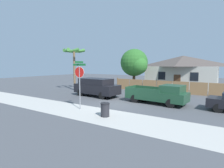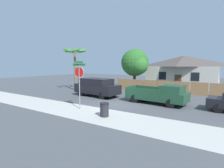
# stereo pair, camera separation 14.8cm
# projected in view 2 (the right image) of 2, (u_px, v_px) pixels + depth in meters

# --- Properties ---
(ground_plane) EXTENTS (80.00, 80.00, 0.00)m
(ground_plane) POSITION_uv_depth(u_px,v_px,m) (116.00, 103.00, 14.94)
(ground_plane) COLOR #4C4F54
(sidewalk_strip) EXTENTS (36.00, 3.20, 0.01)m
(sidewalk_strip) POSITION_uv_depth(u_px,v_px,m) (89.00, 113.00, 11.94)
(sidewalk_strip) COLOR beige
(sidewalk_strip) RESTS_ON ground
(wooden_fence) EXTENTS (13.17, 0.12, 1.51)m
(wooden_fence) POSITION_uv_depth(u_px,v_px,m) (165.00, 87.00, 20.96)
(wooden_fence) COLOR #997047
(wooden_fence) RESTS_ON ground
(house) EXTENTS (10.13, 7.82, 4.71)m
(house) POSITION_uv_depth(u_px,v_px,m) (184.00, 71.00, 26.55)
(house) COLOR beige
(house) RESTS_ON ground
(oak_tree) EXTENTS (3.95, 3.76, 5.51)m
(oak_tree) POSITION_uv_depth(u_px,v_px,m) (136.00, 63.00, 24.03)
(oak_tree) COLOR brown
(oak_tree) RESTS_ON ground
(palm_tree) EXTENTS (2.67, 2.87, 5.41)m
(palm_tree) POSITION_uv_depth(u_px,v_px,m) (75.00, 55.00, 22.58)
(palm_tree) COLOR brown
(palm_tree) RESTS_ON ground
(red_suv) EXTENTS (5.11, 2.46, 1.88)m
(red_suv) POSITION_uv_depth(u_px,v_px,m) (97.00, 87.00, 18.36)
(red_suv) COLOR black
(red_suv) RESTS_ON ground
(orange_pickup) EXTENTS (5.26, 2.39, 1.66)m
(orange_pickup) POSITION_uv_depth(u_px,v_px,m) (159.00, 94.00, 14.77)
(orange_pickup) COLOR #1E472D
(orange_pickup) RESTS_ON ground
(stop_sign) EXTENTS (1.08, 0.97, 3.55)m
(stop_sign) POSITION_uv_depth(u_px,v_px,m) (79.00, 76.00, 12.81)
(stop_sign) COLOR gray
(stop_sign) RESTS_ON ground
(trash_bin) EXTENTS (0.59, 0.59, 0.89)m
(trash_bin) POSITION_uv_depth(u_px,v_px,m) (104.00, 110.00, 11.08)
(trash_bin) COLOR #28282D
(trash_bin) RESTS_ON ground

